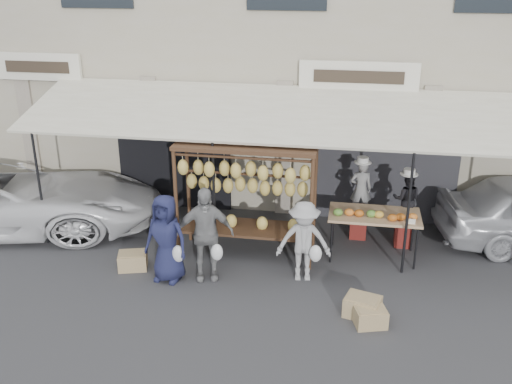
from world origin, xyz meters
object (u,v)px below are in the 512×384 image
customer_right (304,241)px  crate_near_b (370,317)px  vendor_right (407,199)px  customer_mid (205,234)px  banana_rack (246,179)px  produce_table (375,216)px  vendor_left (361,189)px  crate_far (133,261)px  customer_left (166,238)px  crate_near_a (362,307)px

customer_right → crate_near_b: customer_right is taller
vendor_right → customer_mid: size_ratio=0.64×
banana_rack → produce_table: bearing=7.3°
customer_mid → vendor_right: bearing=13.3°
vendor_left → crate_far: bearing=20.0°
produce_table → crate_far: (-4.36, -1.18, -0.72)m
vendor_left → crate_far: 4.66m
produce_table → customer_left: size_ratio=1.06×
customer_left → customer_right: size_ratio=1.08×
produce_table → customer_mid: (-2.94, -1.26, -0.01)m
vendor_left → customer_left: bearing=28.1°
produce_table → vendor_right: bearing=45.9°
crate_near_a → customer_left: bearing=170.4°
vendor_right → banana_rack: bearing=22.0°
customer_left → crate_far: bearing=171.1°
produce_table → vendor_right: (0.61, 0.63, 0.12)m
vendor_right → crate_near_a: size_ratio=2.02×
customer_left → crate_near_b: (3.54, -0.82, -0.66)m
customer_mid → produce_table: bearing=8.5°
crate_near_b → banana_rack: bearing=140.2°
produce_table → vendor_left: size_ratio=1.42×
vendor_left → vendor_right: 0.92m
produce_table → customer_mid: size_ratio=0.98×
customer_right → crate_near_b: 1.81m
customer_mid → crate_near_b: 3.14m
customer_right → banana_rack: bearing=140.7°
customer_right → vendor_right: bearing=33.9°
vendor_left → crate_near_b: (0.22, -3.12, -0.92)m
vendor_left → customer_left: vendor_left is taller
vendor_left → crate_near_a: size_ratio=2.20×
vendor_left → vendor_right: (0.88, -0.23, -0.06)m
crate_near_a → crate_far: size_ratio=1.06×
vendor_left → customer_right: bearing=56.5°
banana_rack → produce_table: (2.39, 0.31, -0.69)m
vendor_right → vendor_left: bearing=-10.2°
vendor_left → crate_near_a: vendor_left is taller
customer_left → crate_far: 1.04m
vendor_left → crate_near_a: bearing=85.4°
banana_rack → crate_near_b: size_ratio=5.44×
customer_left → crate_near_a: bearing=-0.0°
banana_rack → produce_table: banana_rack is taller
customer_right → crate_far: (-3.13, -0.16, -0.59)m
produce_table → crate_near_b: 2.37m
banana_rack → vendor_left: (2.12, 1.17, -0.50)m
customer_mid → crate_near_a: (2.77, -0.75, -0.70)m
banana_rack → crate_far: bearing=-156.2°
produce_table → crate_near_b: (-0.05, -2.25, -0.73)m
customer_left → crate_near_a: size_ratio=2.96×
crate_near_b → crate_far: 4.44m
vendor_left → vendor_right: size_ratio=1.09×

